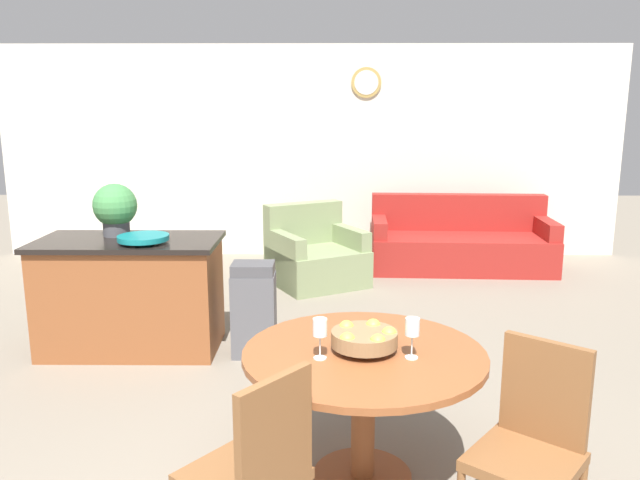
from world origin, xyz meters
name	(u,v)px	position (x,y,z in m)	size (l,w,h in m)	color
wall_back	(311,152)	(0.00, 6.31, 1.35)	(8.00, 0.09, 2.70)	silver
dining_table	(364,381)	(0.38, 1.14, 0.56)	(1.23, 1.23, 0.72)	brown
dining_chair_near_left	(255,467)	(-0.09, 0.44, 0.51)	(0.59, 0.59, 0.93)	brown
dining_chair_near_right	(532,439)	(1.08, 0.66, 0.51)	(0.59, 0.59, 0.93)	brown
fruit_bowl	(365,338)	(0.38, 1.14, 0.79)	(0.33, 0.33, 0.13)	olive
wine_glass_left	(320,329)	(0.16, 1.04, 0.87)	(0.07, 0.07, 0.20)	silver
wine_glass_right	(412,329)	(0.61, 1.05, 0.87)	(0.07, 0.07, 0.20)	silver
kitchen_island	(131,294)	(-1.37, 2.96, 0.46)	(1.43, 0.75, 0.91)	brown
teal_bowl	(143,238)	(-1.20, 2.82, 0.95)	(0.39, 0.39, 0.06)	#147A7F
potted_plant	(115,208)	(-1.50, 3.11, 1.13)	(0.35, 0.35, 0.42)	#4C4C51
trash_bin	(254,310)	(-0.37, 2.84, 0.37)	(0.34, 0.26, 0.75)	#56565B
couch	(460,244)	(1.82, 5.58, 0.30)	(2.17, 0.99, 0.87)	maroon
armchair	(315,257)	(0.07, 4.90, 0.29)	(1.21, 1.20, 0.87)	gray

